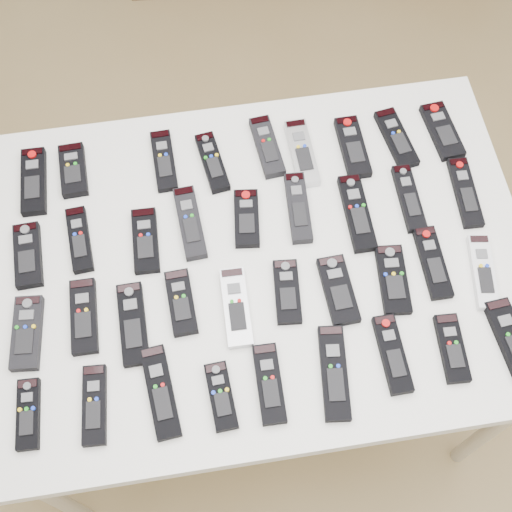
{
  "coord_description": "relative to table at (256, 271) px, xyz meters",
  "views": [
    {
      "loc": [
        -0.1,
        -0.7,
        2.23
      ],
      "look_at": [
        0.01,
        0.0,
        0.8
      ],
      "focal_mm": 50.0,
      "sensor_mm": 36.0,
      "label": 1
    }
  ],
  "objects": [
    {
      "name": "remote_8",
      "position": [
        0.51,
        0.27,
        0.07
      ],
      "size": [
        0.08,
        0.17,
        0.02
      ],
      "primitive_type": "cube",
      "rotation": [
        0.0,
        0.0,
        0.09
      ],
      "color": "black",
      "rests_on": "table"
    },
    {
      "name": "remote_25",
      "position": [
        0.29,
        -0.1,
        0.07
      ],
      "size": [
        0.08,
        0.17,
        0.02
      ],
      "primitive_type": "cube",
      "rotation": [
        0.0,
        0.0,
        -0.09
      ],
      "color": "black",
      "rests_on": "table"
    },
    {
      "name": "remote_22",
      "position": [
        -0.06,
        -0.11,
        0.07
      ],
      "size": [
        0.06,
        0.18,
        0.02
      ],
      "primitive_type": "cube",
      "rotation": [
        0.0,
        0.0,
        -0.03
      ],
      "color": "#B7B7BC",
      "rests_on": "table"
    },
    {
      "name": "remote_11",
      "position": [
        -0.24,
        0.08,
        0.07
      ],
      "size": [
        0.06,
        0.16,
        0.02
      ],
      "primitive_type": "cube",
      "rotation": [
        0.0,
        0.0,
        -0.03
      ],
      "color": "black",
      "rests_on": "table"
    },
    {
      "name": "remote_4",
      "position": [
        0.07,
        0.29,
        0.07
      ],
      "size": [
        0.07,
        0.17,
        0.02
      ],
      "primitive_type": "cube",
      "rotation": [
        0.0,
        0.0,
        0.09
      ],
      "color": "black",
      "rests_on": "table"
    },
    {
      "name": "remote_30",
      "position": [
        -0.24,
        -0.27,
        0.07
      ],
      "size": [
        0.07,
        0.2,
        0.02
      ],
      "primitive_type": "cube",
      "rotation": [
        0.0,
        0.0,
        0.1
      ],
      "color": "black",
      "rests_on": "table"
    },
    {
      "name": "remote_31",
      "position": [
        -0.12,
        -0.3,
        0.07
      ],
      "size": [
        0.05,
        0.14,
        0.02
      ],
      "primitive_type": "cube",
      "rotation": [
        0.0,
        0.0,
        0.06
      ],
      "color": "black",
      "rests_on": "table"
    },
    {
      "name": "remote_23",
      "position": [
        0.06,
        -0.09,
        0.07
      ],
      "size": [
        0.07,
        0.15,
        0.02
      ],
      "primitive_type": "cube",
      "rotation": [
        0.0,
        0.0,
        -0.1
      ],
      "color": "black",
      "rests_on": "table"
    },
    {
      "name": "remote_19",
      "position": [
        -0.39,
        -0.08,
        0.07
      ],
      "size": [
        0.06,
        0.17,
        0.02
      ],
      "primitive_type": "cube",
      "rotation": [
        0.0,
        0.0,
        -0.01
      ],
      "color": "black",
      "rests_on": "table"
    },
    {
      "name": "remote_3",
      "position": [
        -0.06,
        0.27,
        0.07
      ],
      "size": [
        0.07,
        0.17,
        0.02
      ],
      "primitive_type": "cube",
      "rotation": [
        0.0,
        0.0,
        0.14
      ],
      "color": "black",
      "rests_on": "table"
    },
    {
      "name": "remote_24",
      "position": [
        0.17,
        -0.11,
        0.07
      ],
      "size": [
        0.07,
        0.16,
        0.02
      ],
      "primitive_type": "cube",
      "rotation": [
        0.0,
        0.0,
        0.04
      ],
      "color": "black",
      "rests_on": "table"
    },
    {
      "name": "remote_2",
      "position": [
        -0.18,
        0.29,
        0.07
      ],
      "size": [
        0.05,
        0.17,
        0.02
      ],
      "primitive_type": "cube",
      "rotation": [
        0.0,
        0.0,
        0.02
      ],
      "color": "black",
      "rests_on": "table"
    },
    {
      "name": "remote_34",
      "position": [
        0.25,
        -0.27,
        0.07
      ],
      "size": [
        0.05,
        0.17,
        0.02
      ],
      "primitive_type": "cube",
      "rotation": [
        0.0,
        0.0,
        0.01
      ],
      "color": "black",
      "rests_on": "table"
    },
    {
      "name": "remote_1",
      "position": [
        -0.4,
        0.3,
        0.07
      ],
      "size": [
        0.06,
        0.14,
        0.02
      ],
      "primitive_type": "cube",
      "rotation": [
        0.0,
        0.0,
        0.03
      ],
      "color": "black",
      "rests_on": "table"
    },
    {
      "name": "remote_36",
      "position": [
        0.51,
        -0.28,
        0.07
      ],
      "size": [
        0.07,
        0.19,
        0.02
      ],
      "primitive_type": "cube",
      "rotation": [
        0.0,
        0.0,
        0.09
      ],
      "color": "black",
      "rests_on": "table"
    },
    {
      "name": "remote_0",
      "position": [
        -0.49,
        0.28,
        0.07
      ],
      "size": [
        0.06,
        0.18,
        0.02
      ],
      "primitive_type": "cube",
      "rotation": [
        0.0,
        0.0,
        -0.02
      ],
      "color": "black",
      "rests_on": "table"
    },
    {
      "name": "remote_5",
      "position": [
        0.15,
        0.26,
        0.07
      ],
      "size": [
        0.06,
        0.19,
        0.02
      ],
      "primitive_type": "cube",
      "rotation": [
        0.0,
        0.0,
        0.02
      ],
      "color": "#B7B7BC",
      "rests_on": "table"
    },
    {
      "name": "remote_12",
      "position": [
        -0.14,
        0.11,
        0.07
      ],
      "size": [
        0.06,
        0.19,
        0.02
      ],
      "primitive_type": "cube",
      "rotation": [
        0.0,
        0.0,
        0.06
      ],
      "color": "black",
      "rests_on": "table"
    },
    {
      "name": "remote_32",
      "position": [
        -0.02,
        -0.29,
        0.07
      ],
      "size": [
        0.05,
        0.17,
        0.02
      ],
      "primitive_type": "cube",
      "rotation": [
        0.0,
        0.0,
        -0.02
      ],
      "color": "black",
      "rests_on": "table"
    },
    {
      "name": "remote_13",
      "position": [
        -0.01,
        0.1,
        0.07
      ],
      "size": [
        0.07,
        0.15,
        0.02
      ],
      "primitive_type": "cube",
      "rotation": [
        0.0,
        0.0,
        -0.12
      ],
      "color": "black",
      "rests_on": "table"
    },
    {
      "name": "remote_7",
      "position": [
        0.39,
        0.27,
        0.07
      ],
      "size": [
        0.08,
        0.18,
        0.02
      ],
      "primitive_type": "cube",
      "rotation": [
        0.0,
        0.0,
        0.15
      ],
      "color": "black",
      "rests_on": "table"
    },
    {
      "name": "remote_14",
      "position": [
        0.12,
        0.11,
        0.07
      ],
      "size": [
        0.06,
        0.18,
        0.02
      ],
      "primitive_type": "cube",
      "rotation": [
        0.0,
        0.0,
        -0.06
      ],
      "color": "black",
      "rests_on": "table"
    },
    {
      "name": "remote_27",
      "position": [
        0.5,
        -0.11,
        0.07
      ],
      "size": [
        0.07,
        0.18,
        0.02
      ],
      "primitive_type": "cube",
      "rotation": [
        0.0,
        0.0,
        -0.15
      ],
      "color": "silver",
      "rests_on": "table"
    },
    {
      "name": "remote_16",
      "position": [
        0.38,
        0.1,
        0.07
      ],
      "size": [
        0.05,
        0.18,
        0.02
      ],
      "primitive_type": "cube",
      "rotation": [
        0.0,
        0.0,
        -0.01
      ],
      "color": "black",
      "rests_on": "table"
    },
    {
      "name": "remote_35",
      "position": [
        0.38,
        -0.28,
        0.07
      ],
      "size": [
        0.06,
        0.15,
        0.02
      ],
      "primitive_type": "cube",
      "rotation": [
        0.0,
        0.0,
        -0.06
      ],
      "color": "black",
      "rests_on": "table"
    },
    {
      "name": "remote_26",
      "position": [
        0.39,
        -0.07,
        0.07
      ],
      "size": [
        0.05,
        0.18,
        0.02
      ],
      "primitive_type": "cube",
      "rotation": [
        0.0,
        0.0,
        -0.01
      ],
      "color": "black",
      "rests_on": "table"
    },
    {
      "name": "remote_6",
      "position": [
        0.28,
        0.26,
        0.07
      ],
      "size": [
        0.06,
        0.17,
        0.02
      ],
      "primitive_type": "cube",
      "rotation": [
        0.0,
        0.0,
        0.01
      ],
      "color": "black",
      "rests_on": "table"
    },
    {
      "name": "remote_9",
      "position": [
        -0.51,
        0.09,
        0.07
      ],
      "size": [
        0.06,
        0.16,
        0.02
      ],
      "primitive_type": "cube",
      "rotation": [
        0.0,
        0.0,
        0.03
      ],
      "color": "black",
      "rests_on": "table"
    },
    {
      "name": "remote_29",
      "position": [
        -0.38,
        -0.28,
        0.07
      ],
      "size": [
        0.06,
        0.17,
        0.02
      ],
      "primitive_type": "cube",
      "rotation": [
        0.0,
        0.0,
        -0.06
      ],
      "color": "black",
      "rests_on": "table"
    },
    {
      "name": "remote_17",
      "position": [
        0.52,
        0.09,
        0.07
      ],
      "size": [
        0.06,
        0.19,
        0.02
      ],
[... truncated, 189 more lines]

